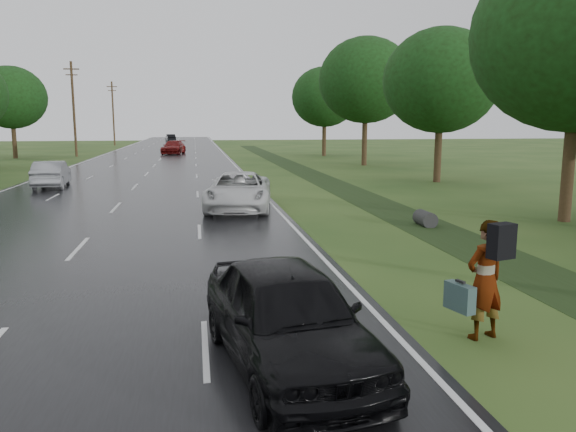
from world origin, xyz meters
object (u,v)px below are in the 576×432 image
at_px(pedestrian, 485,278).
at_px(silver_sedan, 51,174).
at_px(dark_sedan, 288,316).
at_px(white_pickup, 239,191).

bearing_deg(pedestrian, silver_sedan, -79.09).
distance_m(pedestrian, silver_sedan, 27.91).
bearing_deg(dark_sedan, white_pickup, 79.30).
relative_size(dark_sedan, silver_sedan, 1.03).
bearing_deg(white_pickup, pedestrian, -70.31).
relative_size(white_pickup, silver_sedan, 1.24).
xyz_separation_m(white_pickup, dark_sedan, (-0.48, -15.54, 0.01)).
xyz_separation_m(pedestrian, silver_sedan, (-12.77, 24.82, -0.28)).
height_order(pedestrian, dark_sedan, pedestrian).
distance_m(white_pickup, dark_sedan, 15.55).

